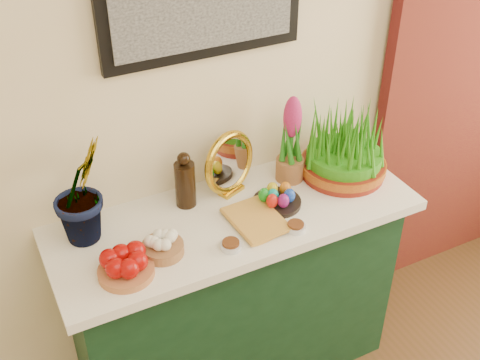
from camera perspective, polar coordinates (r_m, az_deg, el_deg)
name	(u,v)px	position (r m, az deg, el deg)	size (l,w,h in m)	color
sideboard	(235,300)	(2.58, -0.51, -11.27)	(1.30, 0.45, 0.85)	#13361E
tablecloth	(234,217)	(2.28, -0.57, -3.49)	(1.40, 0.55, 0.04)	white
hyacinth_green	(79,176)	(2.08, -15.06, 0.40)	(0.26, 0.22, 0.51)	#267D1A
apple_bowl	(125,265)	(2.02, -10.81, -7.96)	(0.24, 0.24, 0.10)	#AE6539
garlic_basket	(163,246)	(2.09, -7.36, -6.19)	(0.18, 0.18, 0.08)	#A26C41
vinegar_cruet	(185,182)	(2.26, -5.23, -0.20)	(0.08, 0.08, 0.23)	black
mirror	(229,164)	(2.31, -1.01, 1.56)	(0.26, 0.15, 0.26)	gold
book	(235,227)	(2.18, -0.48, -4.48)	(0.16, 0.23, 0.03)	gold
spice_dish_left	(231,245)	(2.10, -0.87, -6.20)	(0.08, 0.08, 0.03)	silver
spice_dish_right	(296,227)	(2.19, 5.30, -4.43)	(0.07, 0.07, 0.03)	silver
egg_plate	(277,198)	(2.29, 3.53, -1.74)	(0.24, 0.24, 0.08)	black
hyacinth_pink	(291,143)	(2.37, 4.87, 3.49)	(0.11, 0.11, 0.37)	#975F35
wheatgrass_sabzeh	(345,148)	(2.45, 9.92, 3.02)	(0.35, 0.35, 0.29)	maroon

